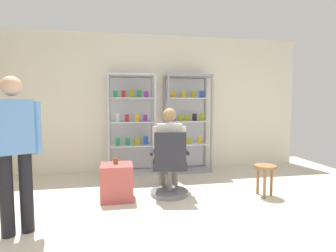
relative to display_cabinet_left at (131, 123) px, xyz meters
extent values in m
plane|color=beige|center=(0.55, -2.76, -0.97)|extent=(7.20, 7.20, 0.00)
cube|color=silver|center=(0.55, 0.24, 0.38)|extent=(6.00, 0.10, 2.70)
cylinder|color=#B7B7BC|center=(-0.43, -0.26, -0.02)|extent=(0.05, 0.05, 1.90)
cylinder|color=#B7B7BC|center=(0.42, -0.26, -0.02)|extent=(0.05, 0.05, 1.90)
cylinder|color=#B7B7BC|center=(-0.43, 0.14, -0.02)|extent=(0.05, 0.05, 1.90)
cylinder|color=#B7B7BC|center=(0.42, 0.14, -0.02)|extent=(0.05, 0.05, 1.90)
cube|color=#B7B7BC|center=(0.00, -0.06, 0.91)|extent=(0.90, 0.45, 0.04)
cube|color=#B7B7BC|center=(0.00, -0.06, -0.95)|extent=(0.90, 0.45, 0.04)
cube|color=silver|center=(0.00, 0.15, -0.02)|extent=(0.84, 0.02, 1.80)
cube|color=silver|center=(0.00, -0.06, -0.42)|extent=(0.82, 0.39, 0.02)
cube|color=#268C4C|center=(-0.26, -0.10, -0.33)|extent=(0.08, 0.05, 0.15)
cube|color=#268C4C|center=(-0.08, -0.06, -0.34)|extent=(0.09, 0.04, 0.13)
cube|color=#999919|center=(0.10, -0.06, -0.34)|extent=(0.09, 0.05, 0.13)
cube|color=#264CB2|center=(0.27, -0.02, -0.33)|extent=(0.09, 0.05, 0.16)
cube|color=silver|center=(0.00, -0.06, 0.03)|extent=(0.82, 0.39, 0.02)
cube|color=silver|center=(-0.26, -0.06, 0.12)|extent=(0.07, 0.05, 0.16)
cube|color=red|center=(-0.09, -0.06, 0.11)|extent=(0.08, 0.05, 0.14)
cube|color=gold|center=(0.10, -0.11, 0.12)|extent=(0.07, 0.05, 0.15)
cube|color=purple|center=(0.27, -0.01, 0.10)|extent=(0.08, 0.04, 0.13)
cube|color=silver|center=(0.00, -0.06, 0.48)|extent=(0.82, 0.39, 0.02)
cube|color=#268C4C|center=(-0.30, -0.08, 0.56)|extent=(0.08, 0.05, 0.13)
cube|color=red|center=(-0.14, -0.09, 0.56)|extent=(0.08, 0.05, 0.13)
cube|color=#999919|center=(0.00, -0.07, 0.57)|extent=(0.09, 0.05, 0.15)
cube|color=#268C4C|center=(0.15, -0.07, 0.56)|extent=(0.08, 0.05, 0.14)
cube|color=purple|center=(0.28, -0.07, 0.55)|extent=(0.08, 0.04, 0.12)
cylinder|color=gray|center=(0.67, -0.26, -0.02)|extent=(0.05, 0.05, 1.90)
cylinder|color=gray|center=(1.52, -0.26, -0.02)|extent=(0.05, 0.05, 1.90)
cylinder|color=gray|center=(0.67, 0.14, -0.02)|extent=(0.05, 0.05, 1.90)
cylinder|color=gray|center=(1.52, 0.14, -0.02)|extent=(0.05, 0.05, 1.90)
cube|color=gray|center=(1.10, -0.06, 0.91)|extent=(0.90, 0.45, 0.04)
cube|color=gray|center=(1.10, -0.06, -0.95)|extent=(0.90, 0.45, 0.04)
cube|color=silver|center=(1.10, 0.15, -0.02)|extent=(0.84, 0.02, 1.80)
cube|color=silver|center=(1.10, -0.06, -0.42)|extent=(0.82, 0.39, 0.02)
cube|color=red|center=(0.86, -0.11, -0.33)|extent=(0.08, 0.04, 0.15)
cube|color=#999919|center=(1.11, -0.11, -0.34)|extent=(0.09, 0.04, 0.13)
cube|color=gold|center=(1.34, -0.10, -0.34)|extent=(0.08, 0.04, 0.13)
cube|color=silver|center=(1.10, -0.06, 0.03)|extent=(0.82, 0.39, 0.02)
cube|color=purple|center=(0.81, -0.08, 0.12)|extent=(0.08, 0.05, 0.16)
cube|color=#999919|center=(0.95, -0.07, 0.10)|extent=(0.09, 0.03, 0.12)
cube|color=#999919|center=(1.09, -0.05, 0.11)|extent=(0.09, 0.04, 0.13)
cube|color=black|center=(1.24, -0.06, 0.11)|extent=(0.08, 0.05, 0.14)
cube|color=#999919|center=(1.38, -0.11, 0.12)|extent=(0.09, 0.05, 0.16)
cube|color=silver|center=(1.10, -0.06, 0.48)|extent=(0.82, 0.39, 0.02)
cube|color=gold|center=(0.83, -0.02, 0.56)|extent=(0.09, 0.04, 0.14)
cube|color=gold|center=(1.02, -0.04, 0.56)|extent=(0.08, 0.06, 0.14)
cube|color=#999919|center=(1.19, -0.11, 0.56)|extent=(0.07, 0.04, 0.13)
cube|color=#264CB2|center=(1.38, -0.08, 0.56)|extent=(0.09, 0.05, 0.14)
cylinder|color=slate|center=(0.48, -1.38, -0.94)|extent=(0.56, 0.56, 0.06)
cylinder|color=slate|center=(0.48, -1.38, -0.73)|extent=(0.07, 0.07, 0.41)
cube|color=#26262D|center=(0.48, -1.38, -0.51)|extent=(0.54, 0.54, 0.10)
cube|color=#26262D|center=(0.45, -1.59, -0.23)|extent=(0.45, 0.14, 0.45)
cube|color=#26262D|center=(0.74, -1.41, -0.33)|extent=(0.08, 0.30, 0.04)
cube|color=#26262D|center=(0.22, -1.34, -0.33)|extent=(0.08, 0.30, 0.04)
cylinder|color=slate|center=(0.61, -1.19, -0.41)|extent=(0.20, 0.42, 0.14)
cylinder|color=slate|center=(0.64, -1.00, -0.69)|extent=(0.11, 0.11, 0.56)
cylinder|color=slate|center=(0.41, -1.17, -0.41)|extent=(0.20, 0.42, 0.14)
cylinder|color=slate|center=(0.44, -0.97, -0.69)|extent=(0.11, 0.11, 0.56)
cube|color=beige|center=(0.48, -1.38, -0.16)|extent=(0.39, 0.27, 0.50)
sphere|color=#99704C|center=(0.48, -1.38, 0.22)|extent=(0.20, 0.20, 0.20)
cylinder|color=beige|center=(0.68, -1.41, -0.09)|extent=(0.09, 0.09, 0.28)
cylinder|color=#99704C|center=(0.70, -1.23, -0.31)|extent=(0.12, 0.31, 0.08)
cylinder|color=beige|center=(0.28, -1.35, -0.09)|extent=(0.09, 0.09, 0.28)
cylinder|color=#99704C|center=(0.31, -1.17, -0.31)|extent=(0.12, 0.31, 0.08)
cube|color=#B24C47|center=(-0.28, -1.43, -0.71)|extent=(0.44, 0.42, 0.50)
cylinder|color=brown|center=(-0.30, -1.39, -0.42)|extent=(0.07, 0.07, 0.08)
cylinder|color=black|center=(-1.37, -2.29, -0.54)|extent=(0.13, 0.13, 0.85)
cylinder|color=black|center=(-1.21, -2.22, -0.54)|extent=(0.13, 0.13, 0.85)
cylinder|color=#598CCC|center=(-1.10, -2.16, 0.13)|extent=(0.09, 0.09, 0.55)
cube|color=#598CCC|center=(-1.29, -2.26, 0.16)|extent=(0.42, 0.35, 0.55)
sphere|color=tan|center=(-1.29, -2.26, 0.56)|extent=(0.20, 0.20, 0.20)
cylinder|color=olive|center=(1.84, -1.67, -0.53)|extent=(0.32, 0.32, 0.04)
cylinder|color=olive|center=(1.95, -1.67, -0.76)|extent=(0.04, 0.04, 0.42)
cylinder|color=olive|center=(1.79, -1.58, -0.76)|extent=(0.04, 0.04, 0.42)
cylinder|color=olive|center=(1.79, -1.77, -0.76)|extent=(0.04, 0.04, 0.42)
camera|label=1|loc=(-0.25, -5.19, 0.40)|focal=28.74mm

